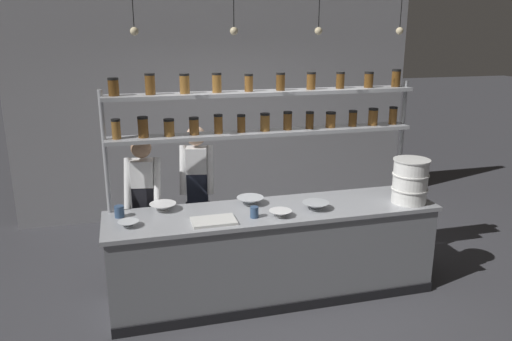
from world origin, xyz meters
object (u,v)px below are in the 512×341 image
object	(u,v)px
chef_left	(145,204)
chef_center	(198,189)
prep_bowl_far_left	(128,224)
prep_bowl_near_left	(250,201)
spice_shelf_unit	(264,117)
serving_cup_front	(254,212)
container_stack	(410,181)
cutting_board	(214,221)
prep_bowl_center_back	(163,207)
serving_cup_by_board	(119,212)
prep_bowl_center_front	(316,206)
prep_bowl_near_right	(280,214)

from	to	relation	value
chef_left	chef_center	xyz separation A→B (m)	(0.58, 0.23, 0.03)
chef_center	prep_bowl_far_left	size ratio (longest dim) A/B	8.66
chef_center	prep_bowl_near_left	xyz separation A→B (m)	(0.44, -0.58, 0.03)
chef_center	prep_bowl_far_left	bearing A→B (deg)	-119.01
prep_bowl_near_left	prep_bowl_far_left	world-z (taller)	prep_bowl_near_left
spice_shelf_unit	chef_center	world-z (taller)	spice_shelf_unit
serving_cup_front	prep_bowl_far_left	bearing A→B (deg)	176.21
prep_bowl_near_left	prep_bowl_far_left	xyz separation A→B (m)	(-1.18, -0.28, -0.01)
container_stack	serving_cup_front	bearing A→B (deg)	-179.88
cutting_board	prep_bowl_center_back	size ratio (longest dim) A/B	1.55
chef_center	cutting_board	xyz separation A→B (m)	(0.00, -0.95, 0.00)
container_stack	serving_cup_by_board	distance (m)	2.84
chef_center	cutting_board	distance (m)	0.95
prep_bowl_center_back	prep_bowl_far_left	bearing A→B (deg)	-134.63
cutting_board	prep_bowl_center_back	xyz separation A→B (m)	(-0.42, 0.43, 0.02)
chef_center	serving_cup_front	xyz separation A→B (m)	(0.39, -0.94, 0.04)
serving_cup_front	container_stack	bearing A→B (deg)	0.12
prep_bowl_far_left	serving_cup_by_board	distance (m)	0.27
cutting_board	prep_bowl_center_back	world-z (taller)	prep_bowl_center_back
container_stack	serving_cup_front	xyz separation A→B (m)	(-1.61, -0.00, -0.17)
prep_bowl_near_left	serving_cup_front	xyz separation A→B (m)	(-0.05, -0.36, 0.02)
cutting_board	chef_left	bearing A→B (deg)	128.50
container_stack	serving_cup_front	size ratio (longest dim) A/B	4.24
chef_left	serving_cup_by_board	bearing A→B (deg)	-112.41
chef_left	cutting_board	xyz separation A→B (m)	(0.58, -0.73, 0.03)
prep_bowl_center_back	serving_cup_front	xyz separation A→B (m)	(0.80, -0.41, 0.02)
spice_shelf_unit	prep_bowl_near_left	xyz separation A→B (m)	(-0.18, -0.13, -0.82)
spice_shelf_unit	cutting_board	distance (m)	1.16
prep_bowl_center_front	prep_bowl_far_left	distance (m)	1.76
serving_cup_by_board	chef_left	bearing A→B (deg)	56.69
serving_cup_by_board	prep_bowl_near_left	bearing A→B (deg)	0.99
prep_bowl_near_left	prep_bowl_center_back	world-z (taller)	prep_bowl_near_left
cutting_board	prep_bowl_near_left	world-z (taller)	prep_bowl_near_left
chef_left	prep_bowl_near_left	distance (m)	1.08
chef_center	prep_bowl_center_front	size ratio (longest dim) A/B	6.22
spice_shelf_unit	prep_bowl_center_back	size ratio (longest dim) A/B	12.07
cutting_board	prep_bowl_near_right	xyz separation A→B (m)	(0.63, -0.02, 0.02)
cutting_board	prep_bowl_center_back	distance (m)	0.60
prep_bowl_near_left	serving_cup_by_board	size ratio (longest dim) A/B	2.48
spice_shelf_unit	chef_left	bearing A→B (deg)	169.67
chef_center	prep_bowl_near_left	bearing A→B (deg)	-41.09
chef_center	prep_bowl_near_left	size ratio (longest dim) A/B	6.00
spice_shelf_unit	serving_cup_by_board	bearing A→B (deg)	-173.86
spice_shelf_unit	prep_bowl_center_back	bearing A→B (deg)	-175.45
serving_cup_front	prep_bowl_near_right	bearing A→B (deg)	-8.55
chef_center	serving_cup_front	size ratio (longest dim) A/B	15.39
cutting_board	prep_bowl_far_left	distance (m)	0.75
cutting_board	prep_bowl_center_back	bearing A→B (deg)	134.36
container_stack	prep_bowl_center_back	xyz separation A→B (m)	(-2.41, 0.41, -0.19)
cutting_board	serving_cup_front	bearing A→B (deg)	2.35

